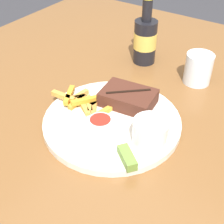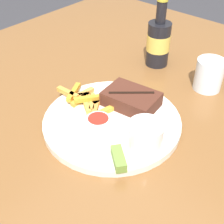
% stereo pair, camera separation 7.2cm
% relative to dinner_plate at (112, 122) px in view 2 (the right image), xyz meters
% --- Properties ---
extents(dining_table, '(1.35, 1.48, 0.75)m').
position_rel_dinner_plate_xyz_m(dining_table, '(0.00, 0.00, -0.07)').
color(dining_table, brown).
rests_on(dining_table, ground_plane).
extents(dinner_plate, '(0.32, 0.32, 0.02)m').
position_rel_dinner_plate_xyz_m(dinner_plate, '(0.00, 0.00, 0.00)').
color(dinner_plate, silver).
rests_on(dinner_plate, dining_table).
extents(steak_portion, '(0.14, 0.10, 0.04)m').
position_rel_dinner_plate_xyz_m(steak_portion, '(0.00, 0.07, 0.03)').
color(steak_portion, '#472319').
rests_on(steak_portion, dinner_plate).
extents(fries_pile, '(0.16, 0.13, 0.02)m').
position_rel_dinner_plate_xyz_m(fries_pile, '(-0.09, 0.01, 0.02)').
color(fries_pile, gold).
rests_on(fries_pile, dinner_plate).
extents(coleslaw_cup, '(0.08, 0.08, 0.06)m').
position_rel_dinner_plate_xyz_m(coleslaw_cup, '(0.11, -0.02, 0.04)').
color(coleslaw_cup, white).
rests_on(coleslaw_cup, dinner_plate).
extents(dipping_sauce_cup, '(0.05, 0.05, 0.03)m').
position_rel_dinner_plate_xyz_m(dipping_sauce_cup, '(0.00, -0.05, 0.03)').
color(dipping_sauce_cup, silver).
rests_on(dipping_sauce_cup, dinner_plate).
extents(pickle_spear, '(0.06, 0.05, 0.02)m').
position_rel_dinner_plate_xyz_m(pickle_spear, '(0.10, -0.09, 0.02)').
color(pickle_spear, olive).
rests_on(pickle_spear, dinner_plate).
extents(fork_utensil, '(0.13, 0.06, 0.00)m').
position_rel_dinner_plate_xyz_m(fork_utensil, '(-0.08, -0.03, 0.01)').
color(fork_utensil, '#B7B7BC').
rests_on(fork_utensil, dinner_plate).
extents(beer_bottle, '(0.07, 0.07, 0.21)m').
position_rel_dinner_plate_xyz_m(beer_bottle, '(-0.09, 0.31, 0.07)').
color(beer_bottle, black).
rests_on(beer_bottle, dining_table).
extents(drinking_glass, '(0.08, 0.08, 0.09)m').
position_rel_dinner_plate_xyz_m(drinking_glass, '(0.09, 0.29, 0.03)').
color(drinking_glass, silver).
rests_on(drinking_glass, dining_table).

